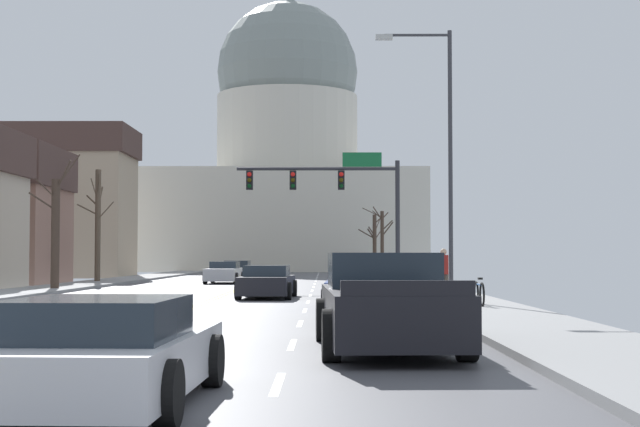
# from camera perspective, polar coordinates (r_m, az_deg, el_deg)

# --- Properties ---
(ground) EXTENTS (20.00, 180.00, 0.20)m
(ground) POSITION_cam_1_polar(r_m,az_deg,el_deg) (31.07, -7.29, -5.44)
(ground) COLOR #4E4E53
(signal_gantry) EXTENTS (7.91, 0.41, 6.46)m
(signal_gantry) POSITION_cam_1_polar(r_m,az_deg,el_deg) (45.78, 1.11, 1.45)
(signal_gantry) COLOR #28282D
(signal_gantry) RESTS_ON ground
(street_lamp_right) EXTENTS (2.51, 0.24, 8.87)m
(street_lamp_right) POSITION_cam_1_polar(r_m,az_deg,el_deg) (31.32, 7.30, 4.36)
(street_lamp_right) COLOR #333338
(street_lamp_right) RESTS_ON ground
(capitol_building) EXTENTS (28.24, 22.98, 31.39)m
(capitol_building) POSITION_cam_1_polar(r_m,az_deg,el_deg) (101.92, -1.99, 2.95)
(capitol_building) COLOR beige
(capitol_building) RESTS_ON ground
(sedan_near_00) EXTENTS (2.09, 4.42, 1.17)m
(sedan_near_00) POSITION_cam_1_polar(r_m,az_deg,el_deg) (42.08, 2.14, -3.97)
(sedan_near_00) COLOR navy
(sedan_near_00) RESTS_ON ground
(sedan_near_01) EXTENTS (2.16, 4.72, 1.23)m
(sedan_near_01) POSITION_cam_1_polar(r_m,az_deg,el_deg) (35.62, -3.21, -4.19)
(sedan_near_01) COLOR black
(sedan_near_01) RESTS_ON ground
(sedan_near_02) EXTENTS (2.13, 4.28, 1.28)m
(sedan_near_02) POSITION_cam_1_polar(r_m,az_deg,el_deg) (28.33, 2.22, -4.55)
(sedan_near_02) COLOR navy
(sedan_near_02) RESTS_ON ground
(sedan_near_03) EXTENTS (2.06, 4.72, 1.27)m
(sedan_near_03) POSITION_cam_1_polar(r_m,az_deg,el_deg) (22.30, 2.73, -5.12)
(sedan_near_03) COLOR black
(sedan_near_03) RESTS_ON ground
(pickup_truck_near_04) EXTENTS (2.47, 5.86, 1.65)m
(pickup_truck_near_04) POSITION_cam_1_polar(r_m,az_deg,el_deg) (16.24, 4.04, -5.57)
(pickup_truck_near_04) COLOR black
(pickup_truck_near_04) RESTS_ON ground
(sedan_near_05) EXTENTS (2.18, 4.48, 1.16)m
(sedan_near_05) POSITION_cam_1_polar(r_m,az_deg,el_deg) (10.49, -12.79, -8.23)
(sedan_near_05) COLOR silver
(sedan_near_05) RESTS_ON ground
(sedan_oncoming_00) EXTENTS (2.04, 4.71, 1.25)m
(sedan_oncoming_00) POSITION_cam_1_polar(r_m,az_deg,el_deg) (54.88, -5.80, -3.58)
(sedan_oncoming_00) COLOR silver
(sedan_oncoming_00) RESTS_ON ground
(sedan_oncoming_01) EXTENTS (2.09, 4.64, 1.25)m
(sedan_oncoming_01) POSITION_cam_1_polar(r_m,az_deg,el_deg) (64.05, -5.02, -3.44)
(sedan_oncoming_01) COLOR black
(sedan_oncoming_01) RESTS_ON ground
(flank_building_00) EXTENTS (14.36, 7.14, 10.96)m
(flank_building_00) POSITION_cam_1_polar(r_m,az_deg,el_deg) (72.20, -16.84, 0.70)
(flank_building_00) COLOR tan
(flank_building_00) RESTS_ON ground
(flank_building_02) EXTENTS (8.97, 7.88, 10.34)m
(flank_building_02) POSITION_cam_1_polar(r_m,az_deg,el_deg) (82.86, -15.47, 0.06)
(flank_building_02) COLOR #B2A38E
(flank_building_02) RESTS_ON ground
(bare_tree_00) EXTENTS (2.65, 1.79, 5.58)m
(bare_tree_00) POSITION_cam_1_polar(r_m,az_deg,el_deg) (80.53, 3.77, -1.55)
(bare_tree_00) COLOR #423328
(bare_tree_00) RESTS_ON ground
(bare_tree_01) EXTENTS (2.01, 1.65, 6.07)m
(bare_tree_01) POSITION_cam_1_polar(r_m,az_deg,el_deg) (43.91, -15.66, -1.03)
(bare_tree_01) COLOR #423328
(bare_tree_01) RESTS_ON ground
(bare_tree_02) EXTENTS (2.31, 1.56, 5.11)m
(bare_tree_02) POSITION_cam_1_polar(r_m,az_deg,el_deg) (84.77, 3.30, -1.71)
(bare_tree_02) COLOR #423328
(bare_tree_02) RESTS_ON ground
(bare_tree_03) EXTENTS (2.38, 2.18, 6.39)m
(bare_tree_03) POSITION_cam_1_polar(r_m,az_deg,el_deg) (55.64, -13.26, -0.54)
(bare_tree_03) COLOR brown
(bare_tree_03) RESTS_ON ground
(pedestrian_00) EXTENTS (0.35, 0.34, 1.70)m
(pedestrian_00) POSITION_cam_1_polar(r_m,az_deg,el_deg) (33.02, 7.46, -3.42)
(pedestrian_00) COLOR #4C4238
(pedestrian_00) RESTS_ON ground
(bicycle_parked) EXTENTS (0.12, 1.77, 0.85)m
(bicycle_parked) POSITION_cam_1_polar(r_m,az_deg,el_deg) (28.15, 9.57, -4.78)
(bicycle_parked) COLOR black
(bicycle_parked) RESTS_ON ground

